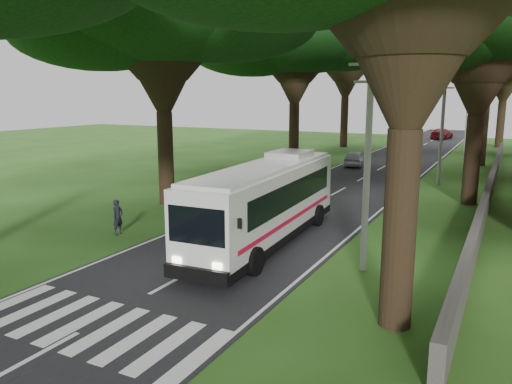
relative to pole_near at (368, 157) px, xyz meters
name	(u,v)px	position (x,y,z in m)	size (l,w,h in m)	color
ground	(139,301)	(-5.50, -6.00, -4.18)	(140.00, 140.00, 0.00)	#274915
road	(359,180)	(-5.50, 19.00, -4.17)	(8.00, 120.00, 0.04)	black
crosswalk	(92,326)	(-5.50, -8.00, -4.18)	(8.00, 3.00, 0.01)	silver
property_wall	(491,184)	(3.50, 18.00, -3.58)	(0.35, 50.00, 1.20)	#383533
pole_near	(368,157)	(0.00, 0.00, 0.00)	(1.60, 0.24, 8.00)	gray
pole_mid	(442,126)	(0.00, 20.00, 0.00)	(1.60, 0.24, 8.00)	gray
pole_far	(467,115)	(0.00, 40.00, 0.00)	(1.60, 0.24, 8.00)	gray
tree_l_mida	(161,13)	(-13.50, 6.00, 6.60)	(14.19, 14.19, 13.90)	black
tree_l_midb	(295,36)	(-13.00, 24.00, 7.09)	(15.89, 15.89, 14.72)	black
tree_l_far	(347,44)	(-14.00, 42.00, 8.06)	(13.15, 13.15, 15.22)	black
tree_r_mida	(484,21)	(2.50, 14.00, 6.16)	(12.47, 12.47, 13.15)	black
tree_r_midb	(492,26)	(2.00, 32.00, 8.00)	(13.27, 13.27, 15.18)	black
tree_r_far	(507,52)	(3.00, 50.00, 7.04)	(15.72, 15.72, 14.63)	black
coach_bus	(266,201)	(-4.70, 1.48, -2.34)	(3.20, 11.74, 3.43)	silver
distant_car_a	(355,158)	(-7.93, 26.21, -3.45)	(1.64, 4.09, 1.39)	#B4B5B9
distant_car_b	(399,139)	(-8.50, 47.86, -3.47)	(1.45, 4.15, 1.37)	#21234D
distant_car_c	(442,134)	(-4.70, 58.85, -3.40)	(2.11, 5.18, 1.50)	maroon
pedestrian	(118,217)	(-11.32, -0.54, -3.36)	(0.60, 0.39, 1.65)	black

